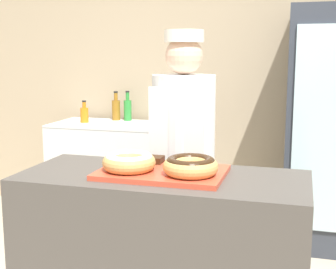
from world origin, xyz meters
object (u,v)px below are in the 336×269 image
object	(u,v)px
donut_light_glaze	(129,161)
bottle_green	(128,109)
beverage_fridge	(324,129)
bottle_orange	(84,114)
serving_tray	(162,172)
bottle_amber	(116,109)
brownie_back_right	(186,162)
donut_chocolate_glaze	(191,165)
baker_person	(183,164)
chest_freezer	(110,172)
brownie_back_left	(154,160)

from	to	relation	value
donut_light_glaze	bottle_green	world-z (taller)	bottle_green
beverage_fridge	bottle_orange	bearing A→B (deg)	-179.69
serving_tray	beverage_fridge	world-z (taller)	beverage_fridge
serving_tray	bottle_amber	bearing A→B (deg)	118.06
serving_tray	donut_light_glaze	xyz separation A→B (m)	(-0.15, -0.05, 0.06)
donut_light_glaze	bottle_green	xyz separation A→B (m)	(-0.77, 1.99, 0.00)
donut_light_glaze	brownie_back_right	xyz separation A→B (m)	(0.24, 0.19, -0.03)
serving_tray	bottle_orange	distance (m)	2.13
beverage_fridge	bottle_amber	size ratio (longest dim) A/B	7.00
donut_chocolate_glaze	bottle_orange	distance (m)	2.26
baker_person	brownie_back_right	bearing A→B (deg)	-73.61
serving_tray	brownie_back_right	xyz separation A→B (m)	(0.08, 0.14, 0.03)
serving_tray	chest_freezer	distance (m)	2.08
donut_chocolate_glaze	chest_freezer	distance (m)	2.21
serving_tray	chest_freezer	bearing A→B (deg)	120.37
donut_chocolate_glaze	baker_person	size ratio (longest dim) A/B	0.15
brownie_back_left	baker_person	world-z (taller)	baker_person
donut_light_glaze	beverage_fridge	distance (m)	2.02
beverage_fridge	chest_freezer	size ratio (longest dim) A/B	1.86
donut_chocolate_glaze	beverage_fridge	xyz separation A→B (m)	(0.65, 1.78, -0.08)
donut_chocolate_glaze	brownie_back_left	size ratio (longest dim) A/B	2.86
bottle_orange	donut_light_glaze	bearing A→B (deg)	-58.10
baker_person	beverage_fridge	bearing A→B (deg)	54.81
bottle_green	bottle_amber	xyz separation A→B (m)	(-0.12, 0.00, -0.00)
bottle_amber	bottle_green	bearing A→B (deg)	-0.78
donut_light_glaze	bottle_amber	world-z (taller)	bottle_amber
donut_light_glaze	beverage_fridge	size ratio (longest dim) A/B	0.14
bottle_orange	bottle_green	xyz separation A→B (m)	(0.33, 0.23, 0.03)
serving_tray	brownie_back_right	world-z (taller)	brownie_back_right
serving_tray	bottle_amber	world-z (taller)	bottle_amber
chest_freezer	brownie_back_left	bearing A→B (deg)	-59.74
donut_light_glaze	baker_person	xyz separation A→B (m)	(0.12, 0.59, -0.14)
donut_chocolate_glaze	baker_person	world-z (taller)	baker_person
brownie_back_right	baker_person	xyz separation A→B (m)	(-0.12, 0.41, -0.11)
serving_tray	bottle_orange	world-z (taller)	bottle_orange
donut_light_glaze	bottle_green	distance (m)	2.14
brownie_back_right	baker_person	distance (m)	0.44
baker_person	chest_freezer	bearing A→B (deg)	129.46
brownie_back_left	bottle_amber	xyz separation A→B (m)	(-0.95, 1.81, 0.03)
brownie_back_right	bottle_amber	xyz separation A→B (m)	(-1.12, 1.81, 0.03)
brownie_back_left	beverage_fridge	distance (m)	1.83
serving_tray	brownie_back_left	distance (m)	0.16
donut_light_glaze	baker_person	bearing A→B (deg)	78.89
donut_chocolate_glaze	beverage_fridge	distance (m)	1.90
serving_tray	bottle_orange	xyz separation A→B (m)	(-1.25, 1.72, 0.03)
brownie_back_left	bottle_amber	distance (m)	2.05
baker_person	donut_chocolate_glaze	bearing A→B (deg)	-72.63
donut_light_glaze	bottle_amber	xyz separation A→B (m)	(-0.89, 2.00, -0.00)
bottle_green	donut_light_glaze	bearing A→B (deg)	-68.86
donut_chocolate_glaze	bottle_orange	size ratio (longest dim) A/B	1.29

